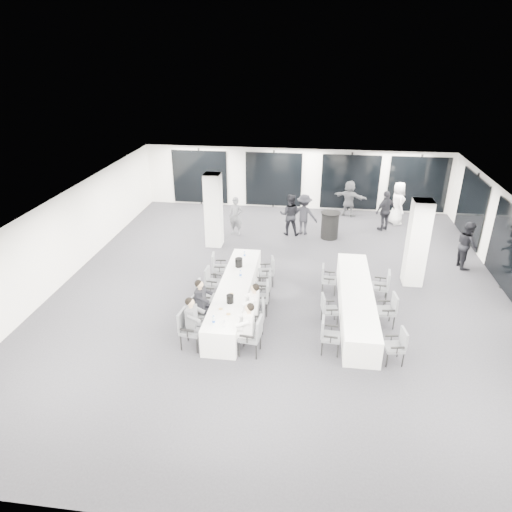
{
  "coord_description": "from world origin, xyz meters",
  "views": [
    {
      "loc": [
        0.9,
        -12.66,
        7.07
      ],
      "look_at": [
        -0.74,
        -0.2,
        1.21
      ],
      "focal_mm": 32.0,
      "sensor_mm": 36.0,
      "label": 1
    }
  ],
  "objects": [
    {
      "name": "chair_main_left_second",
      "position": [
        -2.06,
        -2.35,
        0.52
      ],
      "size": [
        0.55,
        0.58,
        0.9
      ],
      "rotation": [
        0.0,
        0.0,
        -1.82
      ],
      "color": "#595C61",
      "rests_on": "floor"
    },
    {
      "name": "chair_main_right_fourth",
      "position": [
        -0.39,
        -0.76,
        0.56
      ],
      "size": [
        0.52,
        0.57,
        0.98
      ],
      "rotation": [
        0.0,
        0.0,
        1.62
      ],
      "color": "#595C61",
      "rests_on": "floor"
    },
    {
      "name": "cocktail_table",
      "position": [
        1.6,
        4.48,
        0.55
      ],
      "size": [
        0.78,
        0.78,
        1.08
      ],
      "color": "black",
      "rests_on": "floor"
    },
    {
      "name": "chair_side_right_mid",
      "position": [
        3.1,
        -1.65,
        0.55
      ],
      "size": [
        0.54,
        0.58,
        0.96
      ],
      "rotation": [
        0.0,
        0.0,
        1.69
      ],
      "color": "#595C61",
      "rests_on": "floor"
    },
    {
      "name": "plate_c",
      "position": [
        -1.23,
        -1.83,
        0.76
      ],
      "size": [
        0.21,
        0.21,
        0.03
      ],
      "color": "white",
      "rests_on": "banquet_table_main"
    },
    {
      "name": "chair_main_right_far",
      "position": [
        -0.4,
        0.27,
        0.54
      ],
      "size": [
        0.56,
        0.59,
        0.94
      ],
      "rotation": [
        0.0,
        0.0,
        1.79
      ],
      "color": "#595C61",
      "rests_on": "floor"
    },
    {
      "name": "chair_main_left_near",
      "position": [
        -2.07,
        -3.29,
        0.59
      ],
      "size": [
        0.58,
        0.63,
        1.03
      ],
      "rotation": [
        0.0,
        0.0,
        -1.7
      ],
      "color": "#595C61",
      "rests_on": "floor"
    },
    {
      "name": "seated_guest_d",
      "position": [
        -0.56,
        -2.38,
        0.81
      ],
      "size": [
        0.5,
        0.38,
        1.44
      ],
      "rotation": [
        0.0,
        0.0,
        1.57
      ],
      "color": "white",
      "rests_on": "floor"
    },
    {
      "name": "chair_side_right_far",
      "position": [
        3.1,
        -0.29,
        0.56
      ],
      "size": [
        0.55,
        0.59,
        0.98
      ],
      "rotation": [
        0.0,
        0.0,
        1.45
      ],
      "color": "#595C61",
      "rests_on": "floor"
    },
    {
      "name": "wine_glass",
      "position": [
        -1.11,
        -3.42,
        0.89
      ],
      "size": [
        0.07,
        0.07,
        0.19
      ],
      "color": "silver",
      "rests_on": "banquet_table_main"
    },
    {
      "name": "banquet_table_side",
      "position": [
        2.27,
        -1.15,
        0.38
      ],
      "size": [
        0.9,
        5.0,
        0.75
      ],
      "primitive_type": "cube",
      "color": "white",
      "rests_on": "floor"
    },
    {
      "name": "chair_main_left_mid",
      "position": [
        -2.07,
        -1.65,
        0.57
      ],
      "size": [
        0.51,
        0.57,
        1.0
      ],
      "rotation": [
        0.0,
        0.0,
        -1.57
      ],
      "color": "#595C61",
      "rests_on": "floor"
    },
    {
      "name": "plate_b",
      "position": [
        -1.11,
        -2.86,
        0.76
      ],
      "size": [
        0.2,
        0.2,
        0.03
      ],
      "color": "white",
      "rests_on": "banquet_table_main"
    },
    {
      "name": "standing_guest_f",
      "position": [
        2.47,
        7.2,
        0.93
      ],
      "size": [
        1.82,
        1.29,
        1.85
      ],
      "primitive_type": "imported",
      "rotation": [
        0.0,
        0.0,
        2.72
      ],
      "color": "#4F5155",
      "rests_on": "floor"
    },
    {
      "name": "ice_bucket_far",
      "position": [
        -1.3,
        -0.06,
        0.89
      ],
      "size": [
        0.24,
        0.24,
        0.27
      ],
      "primitive_type": "cylinder",
      "color": "black",
      "rests_on": "banquet_table_main"
    },
    {
      "name": "chair_main_right_second",
      "position": [
        -0.4,
        -2.37,
        0.52
      ],
      "size": [
        0.53,
        0.57,
        0.92
      ],
      "rotation": [
        0.0,
        0.0,
        1.73
      ],
      "color": "#595C61",
      "rests_on": "floor"
    },
    {
      "name": "standing_guest_e",
      "position": [
        4.46,
        6.48,
        1.04
      ],
      "size": [
        0.79,
        1.1,
        2.07
      ],
      "primitive_type": "imported",
      "rotation": [
        0.0,
        0.0,
        1.76
      ],
      "color": "white",
      "rests_on": "floor"
    },
    {
      "name": "ice_bucket_near",
      "position": [
        -1.18,
        -2.26,
        0.86
      ],
      "size": [
        0.2,
        0.2,
        0.23
      ],
      "primitive_type": "cylinder",
      "color": "black",
      "rests_on": "banquet_table_main"
    },
    {
      "name": "standing_guest_c",
      "position": [
        0.55,
        4.78,
        0.94
      ],
      "size": [
        1.32,
        0.87,
        1.88
      ],
      "primitive_type": "imported",
      "rotation": [
        0.0,
        0.0,
        2.92
      ],
      "color": "black",
      "rests_on": "floor"
    },
    {
      "name": "water_bottle_a",
      "position": [
        -1.39,
        -3.35,
        0.87
      ],
      "size": [
        0.08,
        0.08,
        0.24
      ],
      "primitive_type": "cylinder",
      "color": "silver",
      "rests_on": "banquet_table_main"
    },
    {
      "name": "water_bottle_c",
      "position": [
        -1.23,
        0.65,
        0.85
      ],
      "size": [
        0.06,
        0.06,
        0.19
      ],
      "primitive_type": "cylinder",
      "color": "silver",
      "rests_on": "banquet_table_main"
    },
    {
      "name": "chair_side_left_mid",
      "position": [
        1.44,
        -1.78,
        0.51
      ],
      "size": [
        0.51,
        0.55,
        0.89
      ],
      "rotation": [
        0.0,
        0.0,
        -1.41
      ],
      "color": "#595C61",
      "rests_on": "floor"
    },
    {
      "name": "chair_main_left_fourth",
      "position": [
        -2.06,
        -0.65,
        0.52
      ],
      "size": [
        0.49,
        0.54,
        0.92
      ],
      "rotation": [
        0.0,
        0.0,
        -1.63
      ],
      "color": "#595C61",
      "rests_on": "floor"
    },
    {
      "name": "chair_main_left_far",
      "position": [
        -2.06,
        0.29,
        0.55
      ],
      "size": [
        0.54,
        0.58,
        0.96
      ],
      "rotation": [
        0.0,
        0.0,
        -1.45
      ],
      "color": "#595C61",
      "rests_on": "floor"
    },
    {
      "name": "seated_guest_a",
      "position": [
        -1.9,
        -3.3,
        0.81
      ],
      "size": [
        0.5,
        0.38,
        1.44
      ],
      "rotation": [
        0.0,
        0.0,
        -1.57
      ],
      "color": "#4F5155",
      "rests_on": "floor"
    },
    {
      "name": "standing_guest_d",
      "position": [
        3.86,
        5.64,
        0.95
      ],
      "size": [
        1.27,
        1.18,
        1.9
      ],
      "primitive_type": "imported",
      "rotation": [
        0.0,
        0.0,
        3.8
      ],
      "color": "black",
      "rests_on": "floor"
    },
    {
      "name": "standing_guest_g",
      "position": [
        -2.17,
        4.37,
        0.88
      ],
      "size": [
        0.73,
        0.63,
        1.75
      ],
      "primitive_type": "imported",
      "rotation": [
        0.0,
        0.0,
        -0.19
      ],
      "color": "#4F5155",
      "rests_on": "floor"
    },
    {
      "name": "chair_main_right_near",
      "position": [
        -0.39,
        -3.38,
        0.59
      ],
      "size": [
        0.58,
        0.63,
        1.04
      ],
      "rotation": [
        0.0,
        0.0,
        1.46
      ],
      "color": "#595C61",
      "rests_on": "floor"
    },
    {
      "name": "water_bottle_b",
      "position": [
        -1.13,
        -0.78,
        0.86
      ],
      "size": [
        0.07,
        0.07,
        0.22
      ],
      "primitive_type": "cylinder",
      "color": "silver",
      "rests_on": "banquet_table_main"
    },
    {
      "name": "room",
      "position": [
        0.89,
        1.11,
        1.39
      ],
      "size": [
        14.04,
        16.04,
        2.84
      ],
      "color": "#25242A",
      "rests_on": "ground"
    },
    {
      "name": "plate_a",
      "position": [
        -1.36,
        -2.63,
        0.76
      ],
      "size": [
        0.19,
        0.19,
        0.03
      ],
      "color": "white",
      "rests_on": "banquet_table_main"
    },
    {
      "name": "chair_side_left_far",
      "position": [
        1.44,
        0.0,
        0.52
      ],
      "size": [
        0.48,
        0.53,
        0.91
      ],
      "rotation": [
        0.0,
        0.0,
        -1.62
      ],
      "color": "#595C61",
      "rests_on": "floor"
    },
    {
      "name": "seated_guest_b",
      "position": [
        -1.9,
        -2.37,
        0.81
      ],
      "size": [
        0.5,
        0.38,
        1.44
      ],
      "rotation": [
        0.0,
        0.0,
        -1.57
      ],
      "color": "black",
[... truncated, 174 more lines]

